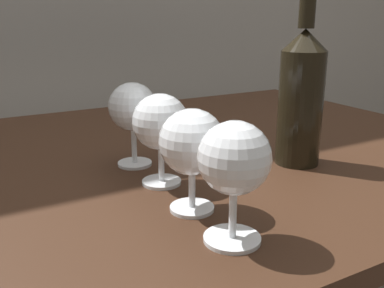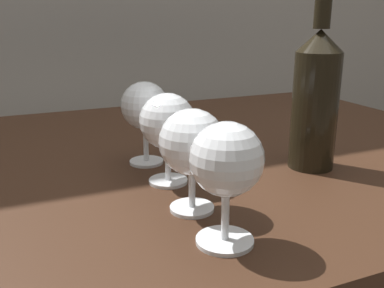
{
  "view_description": "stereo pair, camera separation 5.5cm",
  "coord_description": "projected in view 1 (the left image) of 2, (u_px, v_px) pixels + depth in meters",
  "views": [
    {
      "loc": [
        -0.3,
        -0.69,
        1.02
      ],
      "look_at": [
        -0.05,
        -0.24,
        0.86
      ],
      "focal_mm": 40.82,
      "sensor_mm": 36.0,
      "label": 1
    },
    {
      "loc": [
        -0.25,
        -0.72,
        1.02
      ],
      "look_at": [
        -0.05,
        -0.24,
        0.86
      ],
      "focal_mm": 40.82,
      "sensor_mm": 36.0,
      "label": 2
    }
  ],
  "objects": [
    {
      "name": "wine_glass_merlot",
      "position": [
        160.0,
        123.0,
        0.64
      ],
      "size": [
        0.08,
        0.08,
        0.14
      ],
      "color": "white",
      "rests_on": "dining_table"
    },
    {
      "name": "dining_table",
      "position": [
        153.0,
        203.0,
        0.82
      ],
      "size": [
        1.31,
        0.89,
        0.77
      ],
      "color": "#382114",
      "rests_on": "ground_plane"
    },
    {
      "name": "wine_glass_chardonnay",
      "position": [
        234.0,
        161.0,
        0.47
      ],
      "size": [
        0.08,
        0.08,
        0.14
      ],
      "color": "white",
      "rests_on": "dining_table"
    },
    {
      "name": "wine_glass_rose",
      "position": [
        133.0,
        109.0,
        0.72
      ],
      "size": [
        0.08,
        0.08,
        0.14
      ],
      "color": "white",
      "rests_on": "dining_table"
    },
    {
      "name": "wine_glass_cabernet",
      "position": [
        192.0,
        144.0,
        0.55
      ],
      "size": [
        0.08,
        0.08,
        0.14
      ],
      "color": "white",
      "rests_on": "dining_table"
    },
    {
      "name": "wine_bottle",
      "position": [
        301.0,
        95.0,
        0.72
      ],
      "size": [
        0.07,
        0.07,
        0.3
      ],
      "color": "black",
      "rests_on": "dining_table"
    }
  ]
}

